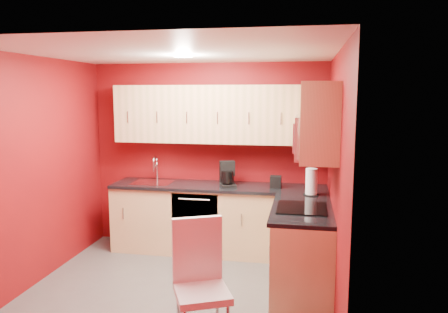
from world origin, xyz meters
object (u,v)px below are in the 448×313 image
(paper_towel, at_px, (311,182))
(dining_chair, at_px, (202,286))
(sink, at_px, (153,180))
(coffee_maker, at_px, (228,174))
(napkin_holder, at_px, (276,182))
(microwave, at_px, (315,137))

(paper_towel, relative_size, dining_chair, 0.30)
(sink, relative_size, paper_towel, 1.64)
(sink, relative_size, coffee_maker, 1.63)
(napkin_holder, height_order, dining_chair, napkin_holder)
(microwave, distance_m, napkin_holder, 1.26)
(microwave, xyz_separation_m, dining_chair, (-0.90, -1.18, -1.13))
(microwave, distance_m, paper_towel, 0.87)
(napkin_holder, bearing_deg, dining_chair, -101.82)
(sink, distance_m, napkin_holder, 1.65)
(coffee_maker, xyz_separation_m, paper_towel, (1.05, -0.31, -0.00))
(coffee_maker, height_order, dining_chair, coffee_maker)
(napkin_holder, bearing_deg, sink, 178.83)
(dining_chair, bearing_deg, paper_towel, 39.31)
(coffee_maker, xyz_separation_m, napkin_holder, (0.61, 0.03, -0.08))
(microwave, relative_size, napkin_holder, 5.10)
(napkin_holder, distance_m, dining_chair, 2.24)
(microwave, distance_m, sink, 2.43)
(coffee_maker, height_order, napkin_holder, coffee_maker)
(microwave, bearing_deg, coffee_maker, 138.30)
(sink, relative_size, napkin_holder, 3.49)
(napkin_holder, height_order, paper_towel, paper_towel)
(napkin_holder, relative_size, paper_towel, 0.47)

